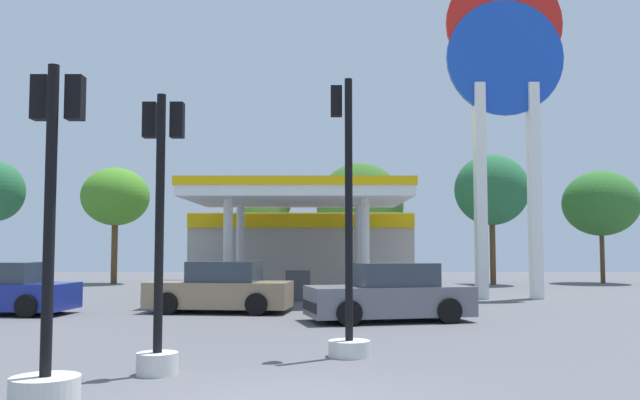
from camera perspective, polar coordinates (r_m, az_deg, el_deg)
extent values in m
cube|color=#ADA89E|center=(32.06, -1.74, -4.44)|extent=(9.66, 6.77, 3.44)
cube|color=#EAB70C|center=(28.65, -1.91, -1.75)|extent=(9.66, 0.12, 0.60)
cube|color=white|center=(25.15, -2.14, 0.20)|extent=(7.87, 6.60, 0.35)
cube|color=#EAB70C|center=(25.17, -2.13, 0.94)|extent=(7.97, 6.70, 0.30)
cylinder|color=silver|center=(23.47, -8.08, -4.32)|extent=(0.32, 0.32, 3.63)
cylinder|color=silver|center=(23.30, 3.54, -4.36)|extent=(0.32, 0.32, 3.63)
cylinder|color=silver|center=(27.07, -7.04, -4.29)|extent=(0.32, 0.32, 3.63)
cylinder|color=silver|center=(26.93, 3.02, -4.31)|extent=(0.32, 0.32, 3.63)
cube|color=#4C4C51|center=(25.12, -2.15, -7.23)|extent=(0.90, 0.60, 1.10)
cube|color=white|center=(26.67, 13.12, 0.83)|extent=(0.40, 0.56, 8.32)
cube|color=white|center=(27.23, 17.39, 0.81)|extent=(0.40, 0.56, 8.32)
cylinder|color=blue|center=(27.83, 15.08, 11.51)|extent=(4.54, 0.22, 4.54)
cylinder|color=red|center=(28.24, 15.01, 14.17)|extent=(4.54, 0.22, 4.54)
cube|color=white|center=(28.08, 15.02, 12.82)|extent=(4.18, 0.08, 0.82)
cylinder|color=black|center=(17.03, 2.17, -9.52)|extent=(0.69, 0.36, 0.66)
cylinder|color=black|center=(18.73, 0.77, -9.02)|extent=(0.69, 0.36, 0.66)
cylinder|color=black|center=(17.90, 10.55, -9.18)|extent=(0.69, 0.36, 0.66)
cylinder|color=black|center=(19.52, 8.48, -8.77)|extent=(0.69, 0.36, 0.66)
cube|color=slate|center=(18.23, 5.54, -8.46)|extent=(4.59, 2.69, 0.78)
cube|color=#2D3842|center=(18.24, 5.99, -6.33)|extent=(2.34, 2.00, 0.66)
cube|color=black|center=(17.69, -1.03, -8.98)|extent=(0.49, 1.70, 0.25)
cylinder|color=black|center=(20.67, -23.82, -8.22)|extent=(0.66, 0.28, 0.65)
cylinder|color=black|center=(22.20, -21.64, -7.96)|extent=(0.66, 0.28, 0.65)
cube|color=#2D3842|center=(21.94, -25.33, -5.62)|extent=(2.16, 1.76, 0.65)
cylinder|color=black|center=(20.37, -13.05, -8.52)|extent=(0.67, 0.30, 0.65)
cylinder|color=black|center=(22.02, -11.52, -8.19)|extent=(0.67, 0.30, 0.65)
cylinder|color=black|center=(19.66, -5.67, -8.77)|extent=(0.67, 0.30, 0.65)
cylinder|color=black|center=(21.37, -4.68, -8.39)|extent=(0.67, 0.30, 0.65)
cube|color=#8C7556|center=(20.80, -8.76, -7.89)|extent=(4.44, 2.27, 0.77)
cube|color=#2D3842|center=(20.73, -8.33, -6.05)|extent=(2.20, 1.81, 0.65)
cube|color=black|center=(21.44, -14.22, -7.99)|extent=(0.32, 1.70, 0.24)
cylinder|color=silver|center=(11.02, -13.88, -13.28)|extent=(0.64, 0.64, 0.34)
cylinder|color=black|center=(10.87, -13.69, -1.80)|extent=(0.14, 0.14, 4.05)
cube|color=black|center=(11.26, -14.45, 6.56)|extent=(0.21, 0.20, 0.57)
sphere|color=red|center=(11.41, -14.29, 7.34)|extent=(0.15, 0.15, 0.15)
sphere|color=#D89E0C|center=(11.38, -14.30, 6.45)|extent=(0.15, 0.15, 0.15)
sphere|color=green|center=(11.35, -14.32, 5.55)|extent=(0.15, 0.15, 0.15)
cube|color=black|center=(11.16, -12.25, 6.62)|extent=(0.21, 0.20, 0.57)
sphere|color=red|center=(11.31, -12.11, 7.40)|extent=(0.15, 0.15, 0.15)
sphere|color=#D89E0C|center=(11.28, -12.12, 6.50)|extent=(0.15, 0.15, 0.15)
sphere|color=green|center=(11.25, -12.13, 5.60)|extent=(0.15, 0.15, 0.15)
cylinder|color=silver|center=(9.16, -22.53, -14.84)|extent=(0.84, 0.84, 0.39)
cylinder|color=black|center=(9.00, -22.16, -1.43)|extent=(0.14, 0.14, 3.87)
cube|color=black|center=(9.42, -22.80, 7.98)|extent=(0.21, 0.20, 0.57)
sphere|color=red|center=(9.57, -22.49, 8.90)|extent=(0.15, 0.15, 0.15)
sphere|color=#D89E0C|center=(9.53, -22.52, 7.84)|extent=(0.15, 0.15, 0.15)
sphere|color=green|center=(9.49, -22.55, 6.78)|extent=(0.15, 0.15, 0.15)
cube|color=black|center=(9.26, -20.26, 8.12)|extent=(0.21, 0.20, 0.57)
sphere|color=red|center=(9.41, -19.98, 9.04)|extent=(0.15, 0.15, 0.15)
sphere|color=#D89E0C|center=(9.37, -20.00, 7.97)|extent=(0.15, 0.15, 0.15)
sphere|color=green|center=(9.34, -20.03, 6.89)|extent=(0.15, 0.15, 0.15)
cylinder|color=silver|center=(12.42, 2.20, -12.44)|extent=(0.75, 0.75, 0.29)
cylinder|color=black|center=(12.30, 2.17, -0.67)|extent=(0.14, 0.14, 4.78)
cube|color=black|center=(12.73, 1.11, 8.34)|extent=(0.21, 0.20, 0.57)
sphere|color=red|center=(12.89, 1.10, 9.01)|extent=(0.15, 0.15, 0.15)
sphere|color=#D89E0C|center=(12.85, 1.10, 8.22)|extent=(0.15, 0.15, 0.15)
sphere|color=green|center=(12.81, 1.10, 7.44)|extent=(0.15, 0.15, 0.15)
cylinder|color=brown|center=(37.94, -17.27, -4.27)|extent=(0.33, 0.33, 3.33)
ellipsoid|color=#458525|center=(38.04, -17.18, 0.29)|extent=(3.62, 3.62, 3.12)
cylinder|color=brown|center=(36.78, -5.05, -4.48)|extent=(0.31, 0.31, 3.30)
ellipsoid|color=#457529|center=(36.86, -5.03, -0.17)|extent=(2.99, 2.99, 2.69)
cylinder|color=brown|center=(36.09, 3.13, -5.21)|extent=(0.35, 0.35, 2.40)
ellipsoid|color=#326121|center=(36.15, 3.11, -0.53)|extent=(4.66, 4.66, 4.63)
cylinder|color=brown|center=(36.59, 14.10, -4.19)|extent=(0.30, 0.30, 3.53)
ellipsoid|color=#25653A|center=(36.72, 14.02, 0.85)|extent=(3.88, 3.88, 3.75)
cylinder|color=brown|center=(39.84, 22.47, -4.49)|extent=(0.25, 0.25, 2.82)
ellipsoid|color=#2F6A29|center=(39.91, 22.36, -0.27)|extent=(4.08, 4.08, 3.54)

